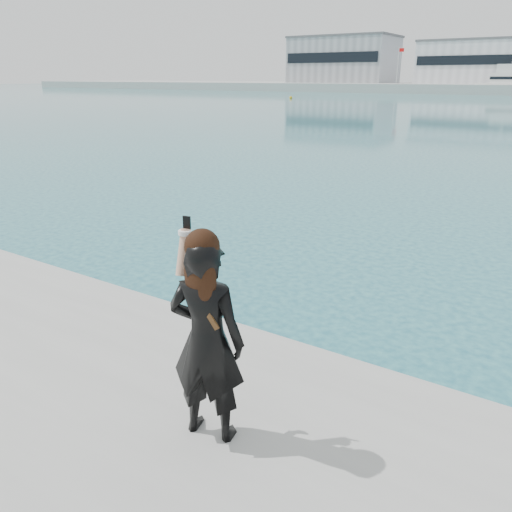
{
  "coord_description": "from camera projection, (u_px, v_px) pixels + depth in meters",
  "views": [
    {
      "loc": [
        2.6,
        -3.37,
        3.58
      ],
      "look_at": [
        0.43,
        -0.01,
        2.14
      ],
      "focal_mm": 35.0,
      "sensor_mm": 36.0,
      "label": 1
    }
  ],
  "objects": [
    {
      "name": "flagpole_left",
      "position": [
        398.0,
        63.0,
        117.88
      ],
      "size": [
        1.28,
        0.16,
        8.0
      ],
      "color": "silver",
      "rests_on": "far_quay"
    },
    {
      "name": "warehouse_grey_left",
      "position": [
        343.0,
        60.0,
        131.72
      ],
      "size": [
        26.52,
        16.36,
        11.5
      ],
      "color": "gray",
      "rests_on": "far_quay"
    },
    {
      "name": "ground",
      "position": [
        222.0,
        440.0,
        5.2
      ],
      "size": [
        500.0,
        500.0,
        0.0
      ],
      "primitive_type": "plane",
      "color": "#17546B",
      "rests_on": "ground"
    },
    {
      "name": "warehouse_white",
      "position": [
        476.0,
        62.0,
        115.17
      ],
      "size": [
        24.48,
        15.35,
        9.5
      ],
      "color": "silver",
      "rests_on": "far_quay"
    },
    {
      "name": "buoy_far",
      "position": [
        291.0,
        99.0,
        85.28
      ],
      "size": [
        0.5,
        0.5,
        0.5
      ],
      "primitive_type": "sphere",
      "color": "#EBAC0C",
      "rests_on": "ground"
    },
    {
      "name": "woman",
      "position": [
        206.0,
        335.0,
        3.84
      ],
      "size": [
        0.69,
        0.53,
        1.78
      ],
      "rotation": [
        0.0,
        0.0,
        3.37
      ],
      "color": "black",
      "rests_on": "near_quay"
    }
  ]
}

